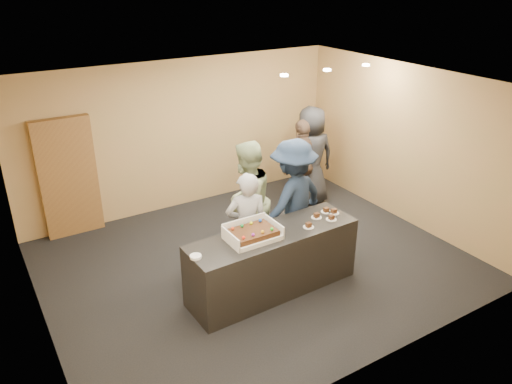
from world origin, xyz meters
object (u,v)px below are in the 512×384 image
serving_counter (273,262)px  cake_box (252,235)px  person_server_grey (247,227)px  plate_stack (196,257)px  sheet_cake (253,232)px  person_dark_suit (311,156)px  storage_cabinet (68,178)px  person_sage_man (247,202)px  person_navy_man (293,200)px  person_brown_extra (302,164)px

serving_counter → cake_box: 0.59m
person_server_grey → plate_stack: bearing=44.5°
sheet_cake → person_dark_suit: bearing=39.3°
sheet_cake → plate_stack: bearing=-177.6°
storage_cabinet → plate_stack: size_ratio=13.92×
person_sage_man → plate_stack: bearing=5.7°
person_sage_man → person_navy_man: bearing=119.3°
cake_box → person_server_grey: size_ratio=0.42×
person_server_grey → person_dark_suit: size_ratio=0.87×
person_sage_man → person_navy_man: size_ratio=0.99×
plate_stack → person_sage_man: 1.63m
cake_box → serving_counter: bearing=-4.5°
cake_box → person_sage_man: 1.04m
sheet_cake → person_server_grey: bearing=68.5°
serving_counter → person_server_grey: 0.60m
person_server_grey → person_dark_suit: (2.29, 1.57, 0.12)m
person_navy_man → plate_stack: bearing=5.0°
serving_counter → person_brown_extra: 2.79m
storage_cabinet → person_dark_suit: storage_cabinet is taller
storage_cabinet → person_server_grey: bearing=-56.3°
storage_cabinet → cake_box: size_ratio=2.94×
plate_stack → person_server_grey: (1.01, 0.49, -0.11)m
serving_counter → person_sage_man: bearing=79.2°
sheet_cake → serving_counter: bearing=0.0°
person_sage_man → person_dark_suit: person_dark_suit is taller
person_navy_man → person_brown_extra: 1.81m
cake_box → plate_stack: (-0.83, -0.06, -0.03)m
cake_box → person_dark_suit: (2.47, 1.99, -0.01)m
serving_counter → storage_cabinet: storage_cabinet is taller
person_dark_suit → person_navy_man: bearing=57.0°
cake_box → person_brown_extra: bearing=40.9°
person_brown_extra → serving_counter: bearing=31.5°
person_server_grey → person_brown_extra: 2.58m
cake_box → person_server_grey: person_server_grey is taller
cake_box → sheet_cake: size_ratio=1.17×
plate_stack → person_dark_suit: size_ratio=0.08×
cake_box → person_brown_extra: 2.98m
storage_cabinet → person_dark_suit: size_ratio=1.07×
serving_counter → person_brown_extra: size_ratio=1.44×
sheet_cake → person_server_grey: person_server_grey is taller
person_server_grey → person_sage_man: person_sage_man is taller
sheet_cake → plate_stack: (-0.83, -0.04, -0.08)m
serving_counter → sheet_cake: 0.63m
storage_cabinet → serving_counter: bearing=-58.4°
person_server_grey → person_navy_man: person_navy_man is taller
plate_stack → cake_box: bearing=4.2°
sheet_cake → person_brown_extra: (2.25, 1.98, -0.16)m
serving_counter → plate_stack: (-1.15, -0.04, 0.47)m
person_brown_extra → storage_cabinet: bearing=-30.7°
person_navy_man → person_dark_suit: bearing=-148.7°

